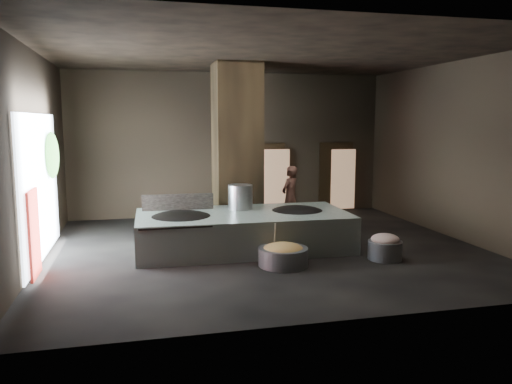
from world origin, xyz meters
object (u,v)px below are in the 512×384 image
object	(u,v)px
meat_basin	(385,250)
stock_pot	(240,198)
wok_left	(181,221)
hearth_platform	(243,231)
cook	(290,196)
veg_basin	(283,257)
wok_right	(297,214)

from	to	relation	value
meat_basin	stock_pot	bearing A→B (deg)	141.71
wok_left	stock_pot	xyz separation A→B (m)	(1.50, 0.60, 0.38)
hearth_platform	meat_basin	xyz separation A→B (m)	(2.82, -1.63, -0.22)
cook	veg_basin	xyz separation A→B (m)	(-1.31, -3.73, -0.68)
wok_left	cook	world-z (taller)	cook
wok_right	stock_pot	bearing A→B (deg)	158.96
wok_left	veg_basin	distance (m)	2.56
hearth_platform	wok_right	bearing A→B (deg)	3.51
hearth_platform	meat_basin	size ratio (longest dim) A/B	6.65
cook	meat_basin	size ratio (longest dim) A/B	2.35
wok_left	wok_right	distance (m)	2.80
hearth_platform	wok_right	world-z (taller)	wok_right
stock_pot	veg_basin	size ratio (longest dim) A/B	0.62
hearth_platform	veg_basin	xyz separation A→B (m)	(0.52, -1.58, -0.24)
wok_left	cook	size ratio (longest dim) A/B	0.89
wok_left	cook	bearing A→B (deg)	33.82
veg_basin	cook	bearing A→B (deg)	70.69
stock_pot	meat_basin	world-z (taller)	stock_pot
meat_basin	wok_right	bearing A→B (deg)	131.05
stock_pot	cook	xyz separation A→B (m)	(1.77, 1.59, -0.26)
cook	wok_left	bearing A→B (deg)	-6.07
stock_pot	veg_basin	bearing A→B (deg)	-77.64
stock_pot	wok_right	bearing A→B (deg)	-21.04
stock_pot	cook	bearing A→B (deg)	41.93
wok_right	cook	size ratio (longest dim) A/B	0.83
meat_basin	cook	bearing A→B (deg)	104.73
veg_basin	wok_left	bearing A→B (deg)	142.05
wok_right	stock_pot	xyz separation A→B (m)	(-1.30, 0.50, 0.38)
cook	veg_basin	bearing A→B (deg)	30.80
stock_pot	veg_basin	distance (m)	2.38
wok_left	meat_basin	distance (m)	4.58
wok_right	wok_left	bearing A→B (deg)	-177.95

